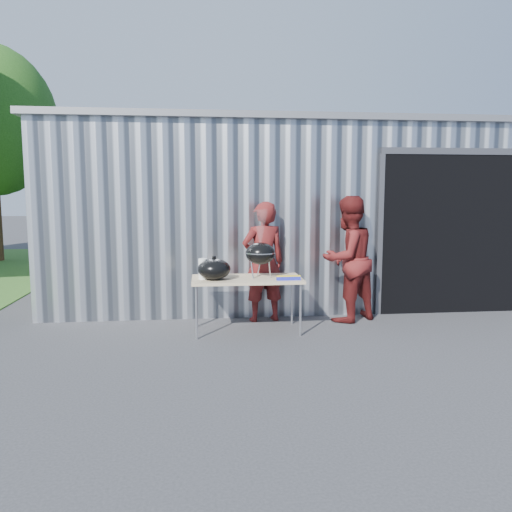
{
  "coord_description": "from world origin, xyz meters",
  "views": [
    {
      "loc": [
        -0.7,
        -5.79,
        1.89
      ],
      "look_at": [
        0.04,
        0.93,
        1.05
      ],
      "focal_mm": 35.0,
      "sensor_mm": 36.0,
      "label": 1
    }
  ],
  "objects": [
    {
      "name": "person_bystander",
      "position": [
        1.46,
        1.37,
        0.93
      ],
      "size": [
        1.13,
        1.05,
        1.87
      ],
      "primitive_type": "imported",
      "rotation": [
        0.0,
        0.0,
        3.63
      ],
      "color": "#5B1716",
      "rests_on": "ground"
    },
    {
      "name": "person_cook",
      "position": [
        0.21,
        1.49,
        0.89
      ],
      "size": [
        0.72,
        0.54,
        1.78
      ],
      "primitive_type": "imported",
      "rotation": [
        0.0,
        0.0,
        3.33
      ],
      "color": "#5B1716",
      "rests_on": "ground"
    },
    {
      "name": "grill_lid",
      "position": [
        -0.54,
        0.83,
        0.89
      ],
      "size": [
        0.44,
        0.44,
        0.32
      ],
      "color": "black",
      "rests_on": "folding_table"
    },
    {
      "name": "foil_box",
      "position": [
        0.45,
        0.68,
        0.78
      ],
      "size": [
        0.32,
        0.05,
        0.06
      ],
      "color": "#1B23B1",
      "rests_on": "folding_table"
    },
    {
      "name": "white_tub",
      "position": [
        -0.64,
        1.11,
        0.8
      ],
      "size": [
        0.2,
        0.15,
        0.1
      ],
      "primitive_type": "cube",
      "color": "white",
      "rests_on": "folding_table"
    },
    {
      "name": "paper_towels",
      "position": [
        -0.69,
        0.88,
        0.89
      ],
      "size": [
        0.12,
        0.12,
        0.28
      ],
      "primitive_type": "cylinder",
      "color": "white",
      "rests_on": "folding_table"
    },
    {
      "name": "kettle_grill",
      "position": [
        0.1,
        0.96,
        1.17
      ],
      "size": [
        0.41,
        0.41,
        0.93
      ],
      "color": "black",
      "rests_on": "folding_table"
    },
    {
      "name": "ground",
      "position": [
        0.0,
        0.0,
        0.0
      ],
      "size": [
        80.0,
        80.0,
        0.0
      ],
      "primitive_type": "plane",
      "color": "#313133"
    },
    {
      "name": "folding_table",
      "position": [
        -0.09,
        0.93,
        0.71
      ],
      "size": [
        1.5,
        0.75,
        0.75
      ],
      "color": "tan",
      "rests_on": "ground"
    },
    {
      "name": "building",
      "position": [
        0.92,
        4.59,
        1.54
      ],
      "size": [
        8.2,
        6.2,
        3.1
      ],
      "color": "silver",
      "rests_on": "ground"
    }
  ]
}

